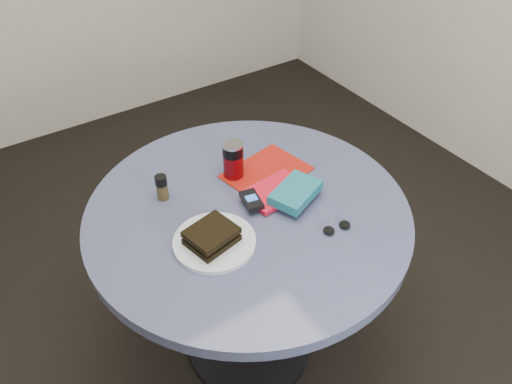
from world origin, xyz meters
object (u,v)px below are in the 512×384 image
red_book (275,191)px  sandwich (212,236)px  magazine (266,172)px  plate (215,242)px  soda_can (233,160)px  novel (296,192)px  table (248,245)px  headphones (337,228)px  mp3_player (251,200)px  pepper_grinder (162,187)px

red_book → sandwich: bearing=-168.8°
magazine → plate: bearing=-159.9°
red_book → plate: bearing=-168.6°
magazine → red_book: 0.11m
soda_can → magazine: 0.13m
sandwich → novel: 0.31m
sandwich → soda_can: (0.22, 0.24, 0.03)m
table → novel: 0.25m
magazine → headphones: (0.02, -0.34, 0.01)m
mp3_player → pepper_grinder: bearing=138.0°
table → plate: (-0.16, -0.08, 0.17)m
magazine → headphones: headphones is taller
sandwich → mp3_player: size_ratio=1.55×
plate → magazine: bearing=31.6°
sandwich → mp3_player: 0.20m
pepper_grinder → headphones: (0.36, -0.41, -0.03)m
plate → mp3_player: (0.17, 0.07, 0.02)m
magazine → sandwich: bearing=-160.4°
pepper_grinder → red_book: pepper_grinder is taller
pepper_grinder → novel: size_ratio=0.52×
red_book → mp3_player: size_ratio=1.94×
pepper_grinder → mp3_player: size_ratio=0.87×
magazine → novel: (-0.01, -0.17, 0.03)m
table → novel: novel is taller
novel → soda_can: bearing=90.7°
novel → pepper_grinder: bearing=121.8°
sandwich → red_book: (0.28, 0.08, -0.03)m
table → pepper_grinder: (-0.20, 0.19, 0.21)m
soda_can → magazine: (0.10, -0.05, -0.06)m
plate → table: bearing=25.3°
red_book → headphones: 0.24m
sandwich → soda_can: size_ratio=1.18×
plate → sandwich: bearing=-168.7°
table → sandwich: (-0.17, -0.08, 0.20)m
pepper_grinder → table: bearing=-43.5°
plate → pepper_grinder: (-0.04, 0.26, 0.04)m
headphones → pepper_grinder: bearing=131.4°
soda_can → red_book: 0.17m
plate → mp3_player: 0.19m
novel → mp3_player: size_ratio=1.67×
novel → magazine: bearing=65.4°
mp3_player → headphones: size_ratio=1.06×
plate → magazine: 0.36m
plate → pepper_grinder: size_ratio=2.78×
plate → sandwich: (-0.01, -0.00, 0.03)m
headphones → soda_can: bearing=107.1°
mp3_player → soda_can: bearing=77.9°
plate → headphones: headphones is taller
red_book → novel: bearing=-68.0°
plate → mp3_player: mp3_player is taller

